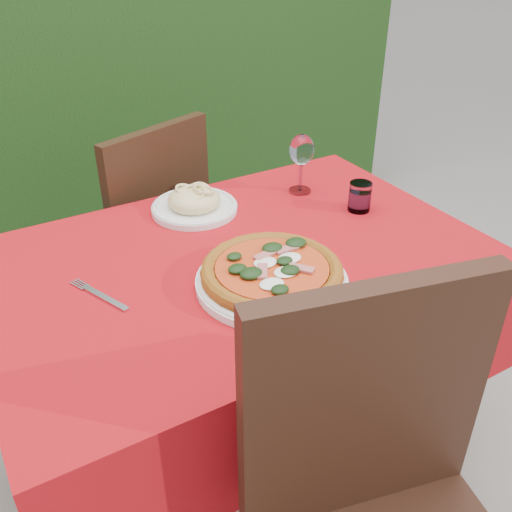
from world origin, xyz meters
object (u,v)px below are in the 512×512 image
water_glass (360,198)px  wine_glass (302,152)px  pizza_plate (272,274)px  pasta_plate (194,203)px  chair_far (145,229)px  fork (105,298)px

water_glass → wine_glass: wine_glass is taller
pizza_plate → pasta_plate: bearing=89.0°
chair_far → water_glass: bearing=108.3°
chair_far → pizza_plate: bearing=73.2°
pasta_plate → water_glass: (0.42, -0.24, 0.01)m
wine_glass → chair_far: bearing=133.0°
chair_far → pasta_plate: bearing=77.2°
pasta_plate → fork: size_ratio=1.24×
water_glass → pasta_plate: bearing=150.3°
wine_glass → pasta_plate: bearing=172.3°
water_glass → wine_glass: (-0.08, 0.19, 0.09)m
pasta_plate → water_glass: size_ratio=2.92×
water_glass → pizza_plate: bearing=-154.6°
pizza_plate → water_glass: bearing=25.4°
fork → water_glass: bearing=-17.7°
pizza_plate → water_glass: size_ratio=4.52×
fork → pasta_plate: bearing=17.2°
wine_glass → fork: (-0.70, -0.25, -0.13)m
pizza_plate → water_glass: 0.47m
pasta_plate → wine_glass: size_ratio=1.35×
fork → wine_glass: bearing=-2.4°
water_glass → fork: size_ratio=0.43×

